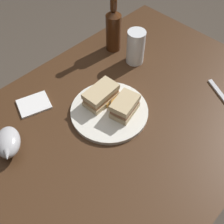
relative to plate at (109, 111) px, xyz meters
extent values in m
plane|color=#4C4238|center=(0.02, 0.04, -0.76)|extent=(6.00, 6.00, 0.00)
cube|color=#422816|center=(0.02, 0.04, -0.39)|extent=(1.30, 0.84, 0.76)
cylinder|color=silver|center=(0.00, 0.00, 0.00)|extent=(0.27, 0.27, 0.02)
cube|color=#CCB284|center=(-0.03, 0.04, 0.02)|extent=(0.11, 0.09, 0.02)
cube|color=#8C5B3D|center=(-0.03, 0.04, 0.04)|extent=(0.11, 0.08, 0.02)
cube|color=#CCB284|center=(-0.03, 0.04, 0.06)|extent=(0.11, 0.09, 0.02)
cube|color=#CCB284|center=(-0.01, -0.05, 0.02)|extent=(0.13, 0.08, 0.02)
cube|color=#B27A4C|center=(-0.01, -0.05, 0.04)|extent=(0.12, 0.07, 0.02)
cube|color=#CCB284|center=(-0.01, -0.05, 0.06)|extent=(0.13, 0.08, 0.02)
cube|color=gold|center=(-0.07, 0.03, 0.02)|extent=(0.05, 0.04, 0.02)
cube|color=#B77F33|center=(-0.02, -0.03, 0.02)|extent=(0.05, 0.04, 0.02)
cube|color=#B77F33|center=(-0.03, -0.01, 0.01)|extent=(0.05, 0.05, 0.01)
cylinder|color=white|center=(-0.27, -0.12, 0.06)|extent=(0.07, 0.07, 0.14)
cylinder|color=#C67014|center=(-0.27, -0.12, 0.01)|extent=(0.06, 0.06, 0.04)
cylinder|color=#B7B7BC|center=(0.32, -0.11, 0.00)|extent=(0.04, 0.04, 0.02)
ellipsoid|color=#B7B7BC|center=(0.32, -0.11, 0.04)|extent=(0.12, 0.14, 0.06)
ellipsoid|color=#381E0F|center=(0.32, -0.11, 0.04)|extent=(0.10, 0.11, 0.02)
cone|color=#B7B7BC|center=(0.35, -0.07, 0.05)|extent=(0.04, 0.04, 0.02)
cylinder|color=#47230F|center=(-0.26, -0.24, 0.07)|extent=(0.06, 0.06, 0.16)
cone|color=#47230F|center=(-0.26, -0.24, 0.16)|extent=(0.06, 0.06, 0.02)
cylinder|color=#47230F|center=(-0.26, -0.24, 0.21)|extent=(0.03, 0.03, 0.07)
cube|color=white|center=(0.17, -0.22, 0.00)|extent=(0.13, 0.12, 0.01)
cube|color=silver|center=(-0.34, 0.25, 0.00)|extent=(0.10, 0.17, 0.01)
camera|label=1|loc=(0.41, 0.42, 0.73)|focal=42.78mm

